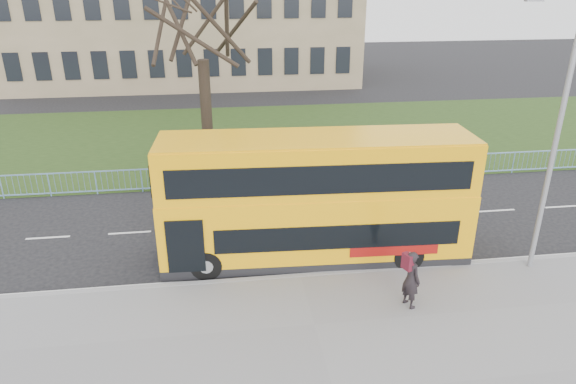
{
  "coord_description": "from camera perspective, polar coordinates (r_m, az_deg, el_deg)",
  "views": [
    {
      "loc": [
        -2.31,
        -15.68,
        9.14
      ],
      "look_at": [
        -0.06,
        1.0,
        2.0
      ],
      "focal_mm": 32.0,
      "sensor_mm": 36.0,
      "label": 1
    }
  ],
  "objects": [
    {
      "name": "guard_railing",
      "position": [
        23.99,
        -1.66,
        2.01
      ],
      "size": [
        40.0,
        0.12,
        1.1
      ],
      "primitive_type": null,
      "color": "#7EAFE1",
      "rests_on": "ground"
    },
    {
      "name": "kerb",
      "position": [
        16.95,
        1.36,
        -9.36
      ],
      "size": [
        80.0,
        0.2,
        0.14
      ],
      "primitive_type": "cube",
      "color": "gray",
      "rests_on": "ground"
    },
    {
      "name": "ground",
      "position": [
        18.3,
        0.6,
        -6.98
      ],
      "size": [
        120.0,
        120.0,
        0.0
      ],
      "primitive_type": "plane",
      "color": "black",
      "rests_on": "ground"
    },
    {
      "name": "yellow_bus",
      "position": [
        17.16,
        3.11,
        -0.47
      ],
      "size": [
        10.4,
        2.92,
        4.32
      ],
      "rotation": [
        0.0,
        0.0,
        -0.05
      ],
      "color": "#FEAD0A",
      "rests_on": "ground"
    },
    {
      "name": "civic_building",
      "position": [
        50.8,
        -11.43,
        20.17
      ],
      "size": [
        30.0,
        15.0,
        14.0
      ],
      "primitive_type": "cube",
      "color": "#7A6B4D",
      "rests_on": "ground"
    },
    {
      "name": "bare_tree",
      "position": [
        25.84,
        -9.57,
        16.51
      ],
      "size": [
        8.79,
        8.79,
        12.55
      ],
      "primitive_type": null,
      "color": "black",
      "rests_on": "grass_verge"
    },
    {
      "name": "street_lamp",
      "position": [
        17.46,
        27.49,
        5.97
      ],
      "size": [
        1.81,
        0.25,
        8.52
      ],
      "rotation": [
        0.0,
        0.0,
        -0.04
      ],
      "color": "gray",
      "rests_on": "pavement"
    },
    {
      "name": "grass_verge",
      "position": [
        31.42,
        -3.16,
        6.12
      ],
      "size": [
        80.0,
        15.4,
        0.08
      ],
      "primitive_type": "cube",
      "color": "#223814",
      "rests_on": "ground"
    },
    {
      "name": "pedestrian",
      "position": [
        15.47,
        13.5,
        -9.39
      ],
      "size": [
        0.64,
        0.77,
        1.8
      ],
      "primitive_type": "imported",
      "rotation": [
        0.0,
        0.0,
        1.94
      ],
      "color": "black",
      "rests_on": "pavement"
    }
  ]
}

